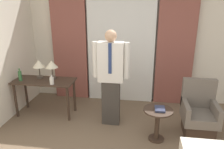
% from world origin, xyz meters
% --- Properties ---
extents(wall_back, '(10.00, 0.06, 2.70)m').
position_xyz_m(wall_back, '(0.00, 2.89, 1.35)').
color(wall_back, silver).
rests_on(wall_back, ground_plane).
extents(curtain_sheer_center, '(1.47, 0.06, 2.58)m').
position_xyz_m(curtain_sheer_center, '(0.00, 2.76, 1.29)').
color(curtain_sheer_center, white).
rests_on(curtain_sheer_center, ground_plane).
extents(curtain_drape_left, '(0.79, 0.06, 2.58)m').
position_xyz_m(curtain_drape_left, '(-1.17, 2.76, 1.29)').
color(curtain_drape_left, brown).
rests_on(curtain_drape_left, ground_plane).
extents(curtain_drape_right, '(0.79, 0.06, 2.58)m').
position_xyz_m(curtain_drape_right, '(1.17, 2.76, 1.29)').
color(curtain_drape_right, brown).
rests_on(curtain_drape_right, ground_plane).
extents(desk, '(1.20, 0.52, 0.73)m').
position_xyz_m(desk, '(-1.43, 1.86, 0.62)').
color(desk, '#38281E').
rests_on(desk, ground_plane).
extents(table_lamp_left, '(0.24, 0.24, 0.37)m').
position_xyz_m(table_lamp_left, '(-1.56, 1.98, 1.01)').
color(table_lamp_left, '#4C4238').
rests_on(table_lamp_left, desk).
extents(table_lamp_right, '(0.24, 0.24, 0.37)m').
position_xyz_m(table_lamp_right, '(-1.29, 1.98, 1.01)').
color(table_lamp_right, '#4C4238').
rests_on(table_lamp_right, desk).
extents(bottle_near_edge, '(0.08, 0.08, 0.18)m').
position_xyz_m(bottle_near_edge, '(-1.18, 1.68, 0.81)').
color(bottle_near_edge, silver).
rests_on(bottle_near_edge, desk).
extents(bottle_by_lamp, '(0.07, 0.07, 0.25)m').
position_xyz_m(bottle_by_lamp, '(-1.87, 1.77, 0.84)').
color(bottle_by_lamp, '#336638').
rests_on(bottle_by_lamp, desk).
extents(person, '(0.65, 0.22, 1.77)m').
position_xyz_m(person, '(-0.06, 1.69, 0.96)').
color(person, '#38332D').
rests_on(person, ground_plane).
extents(armchair, '(0.57, 0.58, 0.94)m').
position_xyz_m(armchair, '(1.50, 1.60, 0.34)').
color(armchair, '#38281E').
rests_on(armchair, ground_plane).
extents(side_table, '(0.48, 0.48, 0.56)m').
position_xyz_m(side_table, '(0.78, 1.27, 0.38)').
color(side_table, '#38281E').
rests_on(side_table, ground_plane).
extents(book, '(0.16, 0.21, 0.03)m').
position_xyz_m(book, '(0.80, 1.27, 0.57)').
color(book, '#2D334C').
rests_on(book, side_table).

